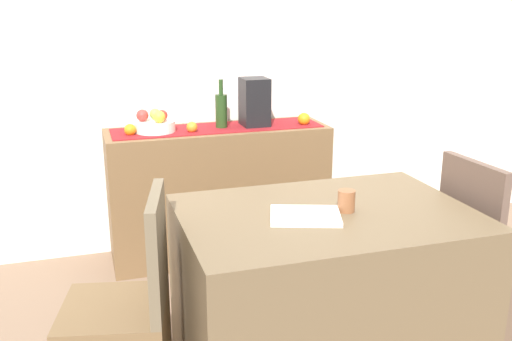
# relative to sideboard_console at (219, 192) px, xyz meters

# --- Properties ---
(ground_plane) EXTENTS (6.40, 6.40, 0.02)m
(ground_plane) POSITION_rel_sideboard_console_xyz_m (0.12, -0.92, -0.42)
(ground_plane) COLOR #7C634E
(ground_plane) RESTS_ON ground
(room_wall_rear) EXTENTS (6.40, 0.06, 2.70)m
(room_wall_rear) POSITION_rel_sideboard_console_xyz_m (0.12, 0.26, 0.94)
(room_wall_rear) COLOR silver
(room_wall_rear) RESTS_ON ground
(sideboard_console) EXTENTS (1.36, 0.42, 0.83)m
(sideboard_console) POSITION_rel_sideboard_console_xyz_m (0.00, 0.00, 0.00)
(sideboard_console) COLOR brown
(sideboard_console) RESTS_ON ground
(table_runner) EXTENTS (1.28, 0.32, 0.01)m
(table_runner) POSITION_rel_sideboard_console_xyz_m (-0.00, 0.00, 0.42)
(table_runner) COLOR maroon
(table_runner) RESTS_ON sideboard_console
(fruit_bowl) EXTENTS (0.24, 0.24, 0.06)m
(fruit_bowl) POSITION_rel_sideboard_console_xyz_m (-0.38, 0.00, 0.45)
(fruit_bowl) COLOR white
(fruit_bowl) RESTS_ON table_runner
(apple_center) EXTENTS (0.07, 0.07, 0.07)m
(apple_center) POSITION_rel_sideboard_console_xyz_m (-0.36, -0.07, 0.52)
(apple_center) COLOR gold
(apple_center) RESTS_ON fruit_bowl
(apple_right) EXTENTS (0.07, 0.07, 0.07)m
(apple_right) POSITION_rel_sideboard_console_xyz_m (-0.37, 0.05, 0.52)
(apple_right) COLOR #86A941
(apple_right) RESTS_ON fruit_bowl
(apple_upper) EXTENTS (0.07, 0.07, 0.07)m
(apple_upper) POSITION_rel_sideboard_console_xyz_m (-0.45, 0.01, 0.52)
(apple_upper) COLOR #AD332D
(apple_upper) RESTS_ON fruit_bowl
(apple_front) EXTENTS (0.06, 0.06, 0.06)m
(apple_front) POSITION_rel_sideboard_console_xyz_m (-0.34, -0.01, 0.52)
(apple_front) COLOR red
(apple_front) RESTS_ON fruit_bowl
(wine_bottle) EXTENTS (0.07, 0.07, 0.30)m
(wine_bottle) POSITION_rel_sideboard_console_xyz_m (0.02, 0.00, 0.53)
(wine_bottle) COLOR #213D19
(wine_bottle) RESTS_ON sideboard_console
(coffee_maker) EXTENTS (0.16, 0.18, 0.30)m
(coffee_maker) POSITION_rel_sideboard_console_xyz_m (0.24, 0.00, 0.56)
(coffee_maker) COLOR black
(coffee_maker) RESTS_ON sideboard_console
(orange_loose_far) EXTENTS (0.08, 0.08, 0.08)m
(orange_loose_far) POSITION_rel_sideboard_console_xyz_m (0.54, -0.06, 0.45)
(orange_loose_far) COLOR orange
(orange_loose_far) RESTS_ON sideboard_console
(orange_loose_near_bowl) EXTENTS (0.07, 0.07, 0.07)m
(orange_loose_near_bowl) POSITION_rel_sideboard_console_xyz_m (-0.53, -0.04, 0.45)
(orange_loose_near_bowl) COLOR orange
(orange_loose_near_bowl) RESTS_ON sideboard_console
(orange_loose_mid) EXTENTS (0.07, 0.07, 0.07)m
(orange_loose_mid) POSITION_rel_sideboard_console_xyz_m (-0.17, -0.07, 0.45)
(orange_loose_mid) COLOR orange
(orange_loose_mid) RESTS_ON sideboard_console
(dining_table) EXTENTS (1.21, 0.84, 0.74)m
(dining_table) POSITION_rel_sideboard_console_xyz_m (0.15, -1.31, -0.04)
(dining_table) COLOR brown
(dining_table) RESTS_ON ground
(open_book) EXTENTS (0.33, 0.29, 0.02)m
(open_book) POSITION_rel_sideboard_console_xyz_m (0.03, -1.35, 0.33)
(open_book) COLOR white
(open_book) RESTS_ON dining_table
(coffee_cup) EXTENTS (0.07, 0.07, 0.09)m
(coffee_cup) POSITION_rel_sideboard_console_xyz_m (0.22, -1.33, 0.37)
(coffee_cup) COLOR brown
(coffee_cup) RESTS_ON dining_table
(chair_by_corner) EXTENTS (0.42, 0.42, 0.90)m
(chair_by_corner) POSITION_rel_sideboard_console_xyz_m (1.02, -1.31, -0.15)
(chair_by_corner) COLOR brown
(chair_by_corner) RESTS_ON ground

